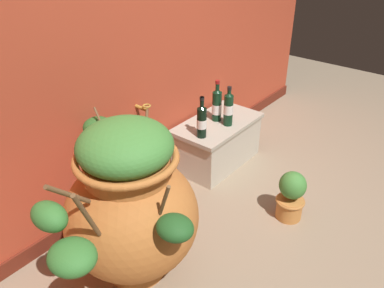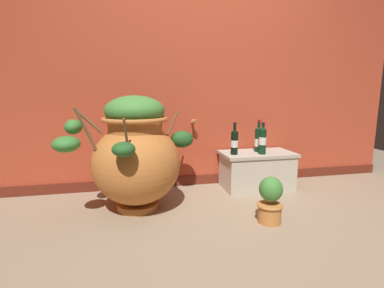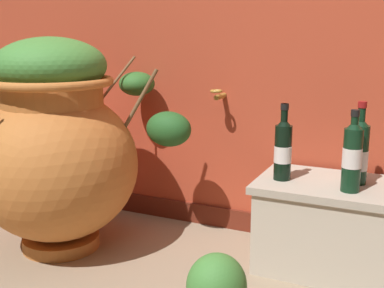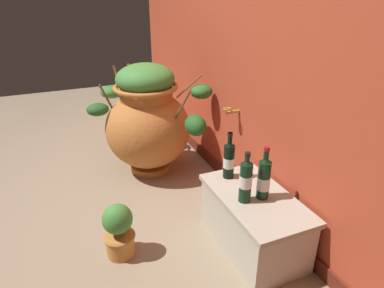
{
  "view_description": "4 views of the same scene",
  "coord_description": "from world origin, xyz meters",
  "px_view_note": "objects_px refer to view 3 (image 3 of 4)",
  "views": [
    {
      "loc": [
        -1.68,
        -0.69,
        1.77
      ],
      "look_at": [
        0.02,
        0.67,
        0.5
      ],
      "focal_mm": 37.34,
      "sensor_mm": 36.0,
      "label": 1
    },
    {
      "loc": [
        -0.65,
        -1.71,
        0.94
      ],
      "look_at": [
        -0.11,
        0.78,
        0.49
      ],
      "focal_mm": 26.61,
      "sensor_mm": 36.0,
      "label": 2
    },
    {
      "loc": [
        0.8,
        -1.07,
        0.95
      ],
      "look_at": [
        -0.03,
        0.71,
        0.5
      ],
      "focal_mm": 46.34,
      "sensor_mm": 36.0,
      "label": 3
    },
    {
      "loc": [
        1.99,
        -0.13,
        1.5
      ],
      "look_at": [
        0.0,
        0.71,
        0.48
      ],
      "focal_mm": 32.17,
      "sensor_mm": 36.0,
      "label": 4
    }
  ],
  "objects_px": {
    "terracotta_urn": "(55,147)",
    "wine_bottle_right": "(352,154)",
    "wine_bottle_left": "(359,150)",
    "wine_bottle_middle": "(283,148)"
  },
  "relations": [
    {
      "from": "terracotta_urn",
      "to": "wine_bottle_right",
      "type": "bearing_deg",
      "value": 10.02
    },
    {
      "from": "wine_bottle_left",
      "to": "wine_bottle_middle",
      "type": "distance_m",
      "value": 0.29
    },
    {
      "from": "wine_bottle_left",
      "to": "wine_bottle_right",
      "type": "relative_size",
      "value": 1.05
    },
    {
      "from": "wine_bottle_left",
      "to": "wine_bottle_right",
      "type": "bearing_deg",
      "value": -95.33
    },
    {
      "from": "terracotta_urn",
      "to": "wine_bottle_middle",
      "type": "xyz_separation_m",
      "value": [
        0.93,
        0.26,
        0.04
      ]
    },
    {
      "from": "terracotta_urn",
      "to": "wine_bottle_left",
      "type": "height_order",
      "value": "terracotta_urn"
    },
    {
      "from": "wine_bottle_right",
      "to": "wine_bottle_left",
      "type": "bearing_deg",
      "value": 84.67
    },
    {
      "from": "wine_bottle_middle",
      "to": "wine_bottle_right",
      "type": "relative_size",
      "value": 1.0
    },
    {
      "from": "wine_bottle_left",
      "to": "wine_bottle_middle",
      "type": "height_order",
      "value": "wine_bottle_left"
    },
    {
      "from": "wine_bottle_middle",
      "to": "wine_bottle_right",
      "type": "bearing_deg",
      "value": -8.87
    }
  ]
}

